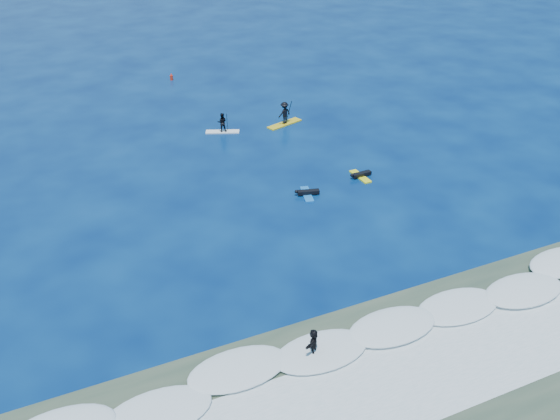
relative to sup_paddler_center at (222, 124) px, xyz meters
name	(u,v)px	position (x,y,z in m)	size (l,w,h in m)	color
ground	(289,235)	(-1.69, -16.49, -0.73)	(160.00, 160.00, 0.00)	#04194C
shallow_water	(424,393)	(-1.69, -30.49, -0.72)	(90.00, 13.00, 0.01)	#324536
breaking_wave	(376,336)	(-1.69, -26.49, -0.73)	(40.00, 6.00, 0.30)	white
whitewater	(411,378)	(-1.69, -29.49, -0.73)	(34.00, 5.00, 0.02)	silver
sup_paddler_center	(222,124)	(0.00, 0.00, 0.00)	(2.83, 1.70, 1.95)	white
sup_paddler_right	(284,114)	(5.39, -0.62, 0.18)	(3.41, 1.78, 2.32)	yellow
prone_paddler_near	(361,175)	(6.30, -11.69, -0.58)	(1.70, 2.16, 0.45)	#FFFB1B
prone_paddler_far	(307,193)	(1.61, -12.44, -0.57)	(1.71, 2.23, 0.45)	blue
wave_surfer	(313,343)	(-5.13, -26.43, 0.10)	(1.83, 1.83, 1.47)	silver
marker_buoy	(171,77)	(-0.20, 14.47, -0.41)	(0.31, 0.31, 0.74)	red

